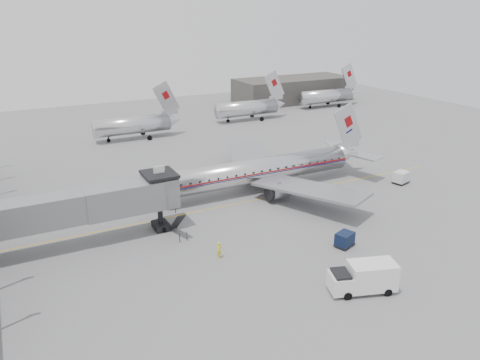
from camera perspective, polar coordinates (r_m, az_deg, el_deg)
The scene contains 12 objects.
ground at distance 52.76m, azimuth 1.32°, elevation -5.42°, with size 160.00×160.00×0.00m, color slate.
hangar at distance 123.86m, azimuth 6.46°, elevation 10.90°, with size 30.00×12.00×6.00m, color #3B3935.
apron_line at distance 58.87m, azimuth 1.10°, elevation -2.59°, with size 0.15×60.00×0.01m, color gold.
jet_bridge at distance 49.44m, azimuth -18.02°, elevation -2.99°, with size 21.00×6.20×7.10m.
distant_aircraft_near at distance 88.62m, azimuth -12.89°, elevation 6.62°, with size 16.39×3.20×10.26m.
distant_aircraft_mid at distance 101.54m, azimuth 0.93°, elevation 8.82°, with size 16.39×3.20×10.26m.
distant_aircraft_far at distance 117.75m, azimuth 10.50°, elevation 10.08°, with size 16.39×3.20×10.26m.
airliner at distance 62.05m, azimuth 2.78°, elevation 1.22°, with size 33.17×30.77×10.50m.
service_van at distance 41.83m, azimuth 14.82°, elevation -11.37°, with size 6.04×3.83×2.66m.
baggage_cart_navy at distance 48.94m, azimuth 12.64°, elevation -7.06°, with size 2.31×2.03×1.51m.
baggage_cart_white at distance 68.24m, azimuth 19.05°, elevation 0.33°, with size 2.48×2.12×1.68m.
ramp_worker at distance 45.73m, azimuth -2.53°, elevation -8.53°, with size 0.62×0.41×1.70m, color yellow.
Camera 1 is at (-22.88, -41.69, 22.85)m, focal length 35.00 mm.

